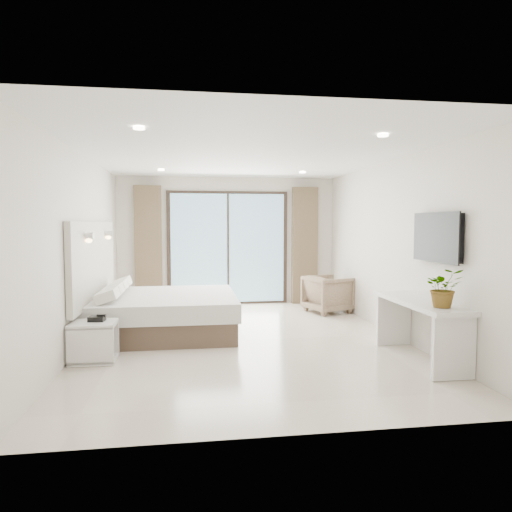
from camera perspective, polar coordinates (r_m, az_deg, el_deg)
The scene contains 8 objects.
ground at distance 6.87m, azimuth -1.33°, elevation -10.43°, with size 6.20×6.20×0.00m, color beige.
room_shell at distance 7.42m, azimuth -3.61°, elevation 2.99°, with size 4.62×6.22×2.72m.
bed at distance 7.35m, azimuth -11.43°, elevation -7.00°, with size 2.18×2.08×0.75m.
nightstand at distance 6.11m, azimuth -19.62°, elevation -10.08°, with size 0.55×0.45×0.50m.
phone at distance 6.08m, azimuth -19.27°, elevation -7.41°, with size 0.19×0.15×0.06m, color black.
console_desk at distance 6.10m, azimuth 19.84°, elevation -7.07°, with size 0.52×1.65×0.77m.
plant at distance 5.59m, azimuth 22.42°, elevation -4.18°, with size 0.40×0.45×0.35m, color #33662D.
armchair at distance 8.99m, azimuth 9.01°, elevation -4.48°, with size 0.76×0.72×0.79m, color #8E7A5D.
Camera 1 is at (-0.80, -6.61, 1.71)m, focal length 32.00 mm.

